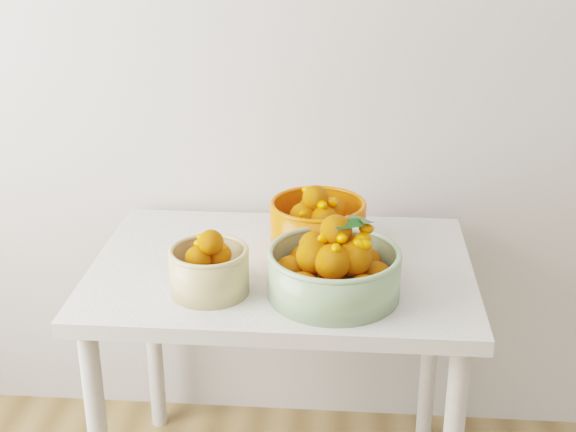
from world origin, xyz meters
name	(u,v)px	position (x,y,z in m)	size (l,w,h in m)	color
table	(282,296)	(-0.38, 1.60, 0.65)	(1.00, 0.70, 0.75)	silver
bowl_cream	(209,269)	(-0.54, 1.43, 0.81)	(0.24, 0.24, 0.17)	tan
bowl_green	(334,268)	(-0.24, 1.44, 0.82)	(0.39, 0.39, 0.21)	#86AA77
bowl_orange	(318,224)	(-0.29, 1.70, 0.82)	(0.32, 0.32, 0.19)	#E85109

